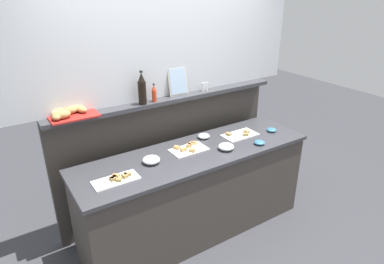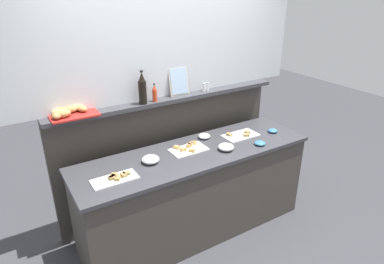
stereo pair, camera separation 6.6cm
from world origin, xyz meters
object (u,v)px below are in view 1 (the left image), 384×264
object	(u,v)px
salt_shaker	(203,87)
bread_basket	(68,112)
sandwich_platter_front	(240,135)
glass_bowl_small	(204,136)
condiment_bowl_teal	(272,130)
sandwich_platter_side	(188,149)
hot_sauce_bottle	(154,94)
pepper_shaker	(206,87)
sandwich_platter_rear	(117,179)
glass_bowl_large	(151,160)
condiment_bowl_red	(260,142)
wine_bottle_dark	(142,89)
framed_picture	(178,81)
glass_bowl_medium	(226,147)

from	to	relation	value
salt_shaker	bread_basket	xyz separation A→B (m)	(-1.37, 0.02, -0.01)
bread_basket	sandwich_platter_front	bearing A→B (deg)	-14.43
glass_bowl_small	condiment_bowl_teal	world-z (taller)	glass_bowl_small
sandwich_platter_side	salt_shaker	size ratio (longest dim) A/B	4.00
hot_sauce_bottle	pepper_shaker	world-z (taller)	hot_sauce_bottle
sandwich_platter_rear	pepper_shaker	distance (m)	1.41
sandwich_platter_side	glass_bowl_large	distance (m)	0.41
sandwich_platter_front	glass_bowl_small	size ratio (longest dim) A/B	3.04
condiment_bowl_red	hot_sauce_bottle	distance (m)	1.13
sandwich_platter_rear	condiment_bowl_teal	bearing A→B (deg)	0.90
condiment_bowl_red	wine_bottle_dark	world-z (taller)	wine_bottle_dark
wine_bottle_dark	bread_basket	xyz separation A→B (m)	(-0.67, 0.05, -0.11)
condiment_bowl_red	bread_basket	bearing A→B (deg)	157.28
condiment_bowl_red	sandwich_platter_rear	bearing A→B (deg)	174.65
sandwich_platter_side	sandwich_platter_front	bearing A→B (deg)	-1.27
wine_bottle_dark	framed_picture	xyz separation A→B (m)	(0.42, 0.07, -0.00)
condiment_bowl_teal	sandwich_platter_side	bearing A→B (deg)	173.06
condiment_bowl_teal	sandwich_platter_rear	bearing A→B (deg)	-179.10
glass_bowl_large	condiment_bowl_red	size ratio (longest dim) A/B	1.45
hot_sauce_bottle	wine_bottle_dark	bearing A→B (deg)	-177.25
condiment_bowl_red	glass_bowl_medium	bearing A→B (deg)	165.83
condiment_bowl_teal	condiment_bowl_red	xyz separation A→B (m)	(-0.32, -0.16, 0.00)
condiment_bowl_teal	wine_bottle_dark	world-z (taller)	wine_bottle_dark
wine_bottle_dark	condiment_bowl_red	bearing A→B (deg)	-33.50
bread_basket	framed_picture	size ratio (longest dim) A/B	1.41
sandwich_platter_side	salt_shaker	distance (m)	0.71
glass_bowl_medium	sandwich_platter_rear	bearing A→B (deg)	177.57
framed_picture	condiment_bowl_teal	bearing A→B (deg)	-32.19
sandwich_platter_rear	condiment_bowl_red	size ratio (longest dim) A/B	3.44
condiment_bowl_teal	bread_basket	size ratio (longest dim) A/B	0.26
sandwich_platter_front	wine_bottle_dark	size ratio (longest dim) A/B	1.16
sandwich_platter_rear	glass_bowl_small	distance (m)	1.08
hot_sauce_bottle	glass_bowl_large	bearing A→B (deg)	-122.88
sandwich_platter_front	glass_bowl_large	distance (m)	1.04
sandwich_platter_front	glass_bowl_large	bearing A→B (deg)	-178.60
condiment_bowl_teal	bread_basket	xyz separation A→B (m)	(-1.93, 0.51, 0.43)
condiment_bowl_teal	condiment_bowl_red	distance (m)	0.36
hot_sauce_bottle	framed_picture	distance (m)	0.31
sandwich_platter_rear	bread_basket	bearing A→B (deg)	108.73
glass_bowl_large	glass_bowl_medium	distance (m)	0.73
glass_bowl_large	framed_picture	xyz separation A→B (m)	(0.55, 0.45, 0.53)
sandwich_platter_rear	hot_sauce_bottle	world-z (taller)	hot_sauce_bottle
sandwich_platter_side	condiment_bowl_red	bearing A→B (deg)	-23.24
sandwich_platter_side	glass_bowl_small	bearing A→B (deg)	26.47
condiment_bowl_teal	glass_bowl_small	bearing A→B (deg)	160.19
sandwich_platter_front	pepper_shaker	world-z (taller)	pepper_shaker
glass_bowl_medium	hot_sauce_bottle	size ratio (longest dim) A/B	0.86
sandwich_platter_front	sandwich_platter_rear	xyz separation A→B (m)	(-1.40, -0.13, 0.00)
sandwich_platter_rear	glass_bowl_large	bearing A→B (deg)	16.51
sandwich_platter_side	glass_bowl_large	world-z (taller)	glass_bowl_large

